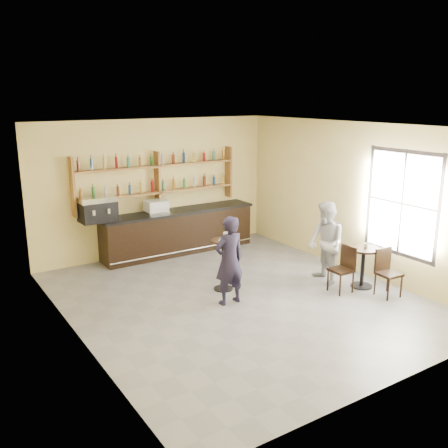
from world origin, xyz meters
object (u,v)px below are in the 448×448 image
patron_second (326,243)px  pastry_case (156,207)px  chair_west (341,270)px  espresso_machine (97,209)px  chair_south (389,273)px  man_main (229,260)px  cafe_table (363,267)px  bar_counter (178,231)px  pedestal_table (223,265)px

patron_second → pastry_case: bearing=-135.0°
pastry_case → chair_west: pastry_case is taller
espresso_machine → chair_south: 6.18m
chair_south → patron_second: patron_second is taller
pastry_case → man_main: man_main is taller
espresso_machine → cafe_table: (3.97, -4.00, -0.91)m
pastry_case → cafe_table: bearing=-54.7°
espresso_machine → chair_south: bearing=-51.7°
chair_west → man_main: bearing=-107.3°
bar_counter → pedestal_table: bearing=-98.5°
pedestal_table → chair_west: size_ratio=1.12×
espresso_machine → patron_second: patron_second is taller
espresso_machine → patron_second: 4.93m
patron_second → cafe_table: bearing=51.2°
bar_counter → pedestal_table: size_ratio=3.80×
cafe_table → patron_second: bearing=128.0°
pastry_case → patron_second: (2.12, -3.42, -0.36)m
man_main → cafe_table: 2.81m
bar_counter → pedestal_table: (-0.39, -2.62, -0.01)m
man_main → espresso_machine: bearing=-69.1°
pedestal_table → chair_west: (1.85, -1.33, -0.05)m
pedestal_table → patron_second: size_ratio=0.61×
pedestal_table → man_main: (-0.27, -0.62, 0.32)m
espresso_machine → chair_west: (3.42, -3.95, -0.87)m
pastry_case → bar_counter: bearing=2.6°
pedestal_table → chair_south: size_ratio=1.11×
pedestal_table → bar_counter: bearing=81.5°
bar_counter → chair_south: size_ratio=4.22×
cafe_table → bar_counter: bearing=116.7°
patron_second → espresso_machine: bearing=-120.9°
patron_second → chair_west: bearing=3.6°
pedestal_table → man_main: size_ratio=0.62×
pedestal_table → chair_south: (2.45, -1.98, -0.05)m
man_main → patron_second: patron_second is taller
chair_west → patron_second: bearing=171.7°
bar_counter → pastry_case: size_ratio=7.63×
pastry_case → patron_second: 4.04m
cafe_table → chair_west: bearing=174.8°
pedestal_table → chair_west: pedestal_table is taller
bar_counter → man_main: (-0.66, -3.24, 0.30)m
man_main → pastry_case: bearing=-92.7°
pastry_case → patron_second: bearing=-55.6°
bar_counter → pastry_case: (-0.57, 0.00, 0.68)m
cafe_table → chair_west: chair_west is taller
chair_south → chair_west: bearing=137.3°
pastry_case → pedestal_table: (0.18, -2.62, -0.69)m
chair_west → chair_south: bearing=44.1°
man_main → cafe_table: bearing=162.9°
bar_counter → cafe_table: bar_counter is taller
pedestal_table → man_main: man_main is taller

